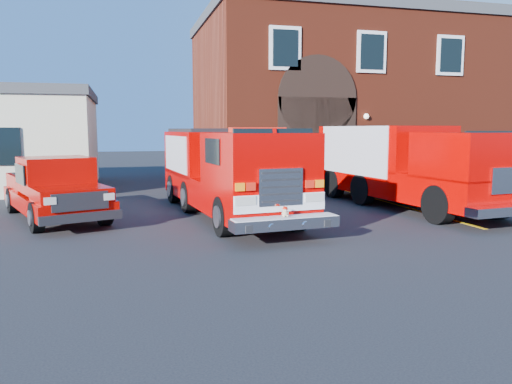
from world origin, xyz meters
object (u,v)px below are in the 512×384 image
object	(u,v)px
pickup_truck	(55,190)
fire_engine	(227,170)
fire_station	(343,99)
secondary_truck	(407,163)

from	to	relation	value
pickup_truck	fire_engine	bearing A→B (deg)	-7.80
fire_engine	pickup_truck	xyz separation A→B (m)	(-5.03, 0.69, -0.52)
fire_station	secondary_truck	size ratio (longest dim) A/B	1.75
fire_engine	secondary_truck	world-z (taller)	secondary_truck
fire_engine	fire_station	bearing A→B (deg)	50.54
fire_engine	secondary_truck	distance (m)	6.20
fire_engine	pickup_truck	bearing A→B (deg)	172.20
secondary_truck	fire_engine	bearing A→B (deg)	-179.86
pickup_truck	secondary_truck	size ratio (longest dim) A/B	0.69
pickup_truck	fire_station	bearing A→B (deg)	35.69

